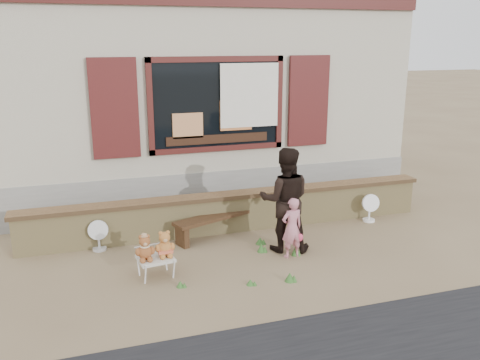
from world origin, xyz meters
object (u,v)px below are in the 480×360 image
object	(u,v)px
folding_chair	(156,259)
teddy_bear_left	(145,247)
bench	(215,221)
adult	(285,200)
child	(292,228)
teddy_bear_right	(165,243)

from	to	relation	value
folding_chair	teddy_bear_left	size ratio (longest dim) A/B	1.44
bench	adult	world-z (taller)	adult
folding_chair	teddy_bear_left	world-z (taller)	teddy_bear_left
bench	adult	size ratio (longest dim) A/B	0.92
child	folding_chair	bearing A→B (deg)	-6.41
folding_chair	teddy_bear_right	world-z (taller)	teddy_bear_right
folding_chair	adult	xyz separation A→B (m)	(2.06, 0.34, 0.55)
folding_chair	teddy_bear_left	xyz separation A→B (m)	(-0.14, -0.02, 0.21)
folding_chair	teddy_bear_right	xyz separation A→B (m)	(0.14, 0.02, 0.21)
teddy_bear_right	adult	world-z (taller)	adult
bench	teddy_bear_right	distance (m)	1.57
teddy_bear_right	child	distance (m)	1.91
teddy_bear_left	child	distance (m)	2.19
teddy_bear_right	child	world-z (taller)	child
bench	teddy_bear_left	distance (m)	1.79
child	teddy_bear_right	bearing A→B (deg)	-6.91
teddy_bear_left	child	bearing A→B (deg)	-6.35
folding_chair	teddy_bear_right	size ratio (longest dim) A/B	1.41
folding_chair	adult	size ratio (longest dim) A/B	0.32
folding_chair	teddy_bear_right	bearing A→B (deg)	0.00
teddy_bear_right	adult	size ratio (longest dim) A/B	0.23
teddy_bear_left	child	size ratio (longest dim) A/B	0.39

